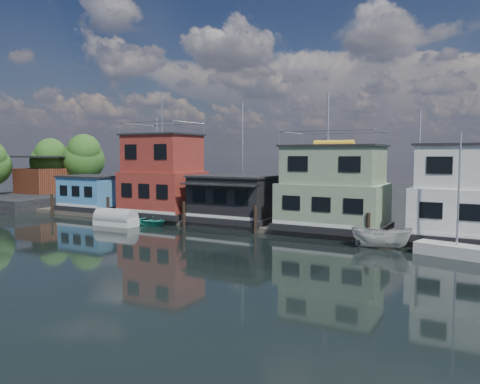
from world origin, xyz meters
The scene contains 14 objects.
ground centered at (0.00, 0.00, 0.00)m, with size 160.00×160.00×0.00m, color black.
dock centered at (0.00, 12.00, 0.20)m, with size 48.00×5.00×0.40m, color #595147.
houseboat_blue centered at (-18.00, 12.00, 2.21)m, with size 6.40×4.90×3.66m.
houseboat_red centered at (-8.50, 12.00, 4.10)m, with size 7.40×5.90×11.86m.
houseboat_dark centered at (-0.50, 11.98, 2.42)m, with size 7.40×6.10×4.06m.
houseboat_green centered at (8.50, 12.00, 3.55)m, with size 8.40×5.90×7.03m.
houseboat_white centered at (18.50, 12.00, 3.54)m, with size 8.40×5.90×6.66m.
pilings centered at (-0.33, 9.20, 1.10)m, with size 42.28×0.28×2.20m.
background_masts centered at (4.76, 18.00, 5.55)m, with size 36.40×0.16×12.00m.
shore centered at (-30.67, 15.86, 3.60)m, with size 12.40×15.72×8.24m.
day_sailer centered at (17.84, 7.54, 0.44)m, with size 5.06×2.68×7.60m.
tarp_runabout centered at (-9.59, 6.69, 0.61)m, with size 4.06×1.74×1.63m.
motorboat centered at (13.21, 7.88, 0.78)m, with size 1.52×4.04×1.56m, color beige.
dinghy_teal centered at (-7.24, 8.42, 0.39)m, with size 2.68×3.75×0.78m, color teal.
Camera 1 is at (19.98, -23.82, 6.34)m, focal length 35.00 mm.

